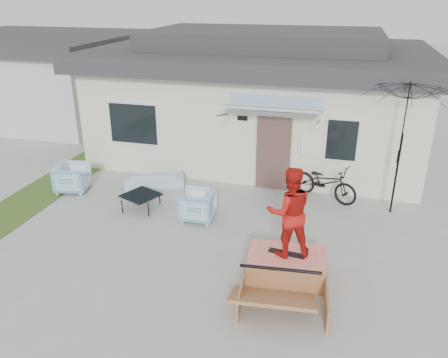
% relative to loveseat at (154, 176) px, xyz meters
% --- Properties ---
extents(ground, '(90.00, 90.00, 0.00)m').
position_rel_loveseat_xyz_m(ground, '(2.30, -3.71, -0.32)').
color(ground, '#9F9F9C').
rests_on(ground, ground).
extents(grass_strip, '(1.40, 8.00, 0.01)m').
position_rel_loveseat_xyz_m(grass_strip, '(-2.90, -1.71, -0.32)').
color(grass_strip, '#33521D').
rests_on(grass_strip, ground).
extents(house, '(10.80, 8.49, 4.10)m').
position_rel_loveseat_xyz_m(house, '(2.30, 4.29, 1.62)').
color(house, beige).
rests_on(house, ground).
extents(neighbor_house, '(8.60, 7.60, 3.50)m').
position_rel_loveseat_xyz_m(neighbor_house, '(-8.20, 6.29, 1.46)').
color(neighbor_house, silver).
rests_on(neighbor_house, ground).
extents(loveseat, '(1.72, 1.08, 0.65)m').
position_rel_loveseat_xyz_m(loveseat, '(0.00, 0.00, 0.00)').
color(loveseat, '#4D8DBC').
rests_on(loveseat, ground).
extents(armchair_left, '(0.95, 1.00, 0.87)m').
position_rel_loveseat_xyz_m(armchair_left, '(-2.10, -0.88, 0.11)').
color(armchair_left, '#4D8DBC').
rests_on(armchair_left, ground).
extents(armchair_right, '(0.78, 0.83, 0.82)m').
position_rel_loveseat_xyz_m(armchair_right, '(1.82, -1.57, 0.09)').
color(armchair_right, '#4D8DBC').
rests_on(armchair_right, ground).
extents(coffee_table, '(1.06, 1.06, 0.40)m').
position_rel_loveseat_xyz_m(coffee_table, '(0.24, -1.41, -0.12)').
color(coffee_table, black).
rests_on(coffee_table, ground).
extents(bicycle, '(1.96, 1.35, 1.19)m').
position_rel_loveseat_xyz_m(bicycle, '(4.78, 0.44, 0.27)').
color(bicycle, black).
rests_on(bicycle, ground).
extents(patio_umbrella, '(2.36, 2.19, 2.20)m').
position_rel_loveseat_xyz_m(patio_umbrella, '(6.48, 0.07, 1.42)').
color(patio_umbrella, black).
rests_on(patio_umbrella, ground).
extents(skate_ramp, '(1.69, 2.14, 0.50)m').
position_rel_loveseat_xyz_m(skate_ramp, '(4.27, -3.44, -0.07)').
color(skate_ramp, '#98643B').
rests_on(skate_ramp, ground).
extents(skateboard, '(0.74, 0.27, 0.05)m').
position_rel_loveseat_xyz_m(skateboard, '(4.27, -3.39, 0.20)').
color(skateboard, black).
rests_on(skateboard, skate_ramp).
extents(skater, '(1.06, 0.94, 1.80)m').
position_rel_loveseat_xyz_m(skater, '(4.27, -3.39, 1.12)').
color(skater, '#B61912').
rests_on(skater, skateboard).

